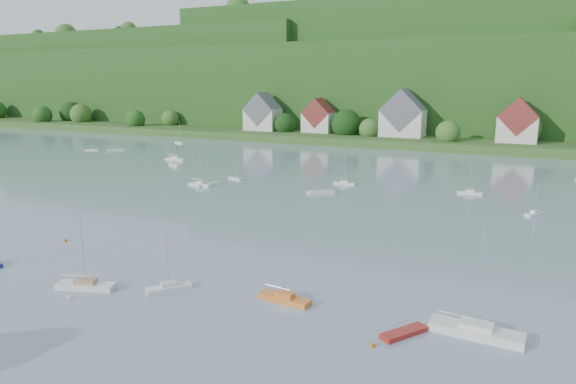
{
  "coord_description": "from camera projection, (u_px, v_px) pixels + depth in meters",
  "views": [
    {
      "loc": [
        49.59,
        -6.2,
        23.72
      ],
      "look_at": [
        10.68,
        75.0,
        4.0
      ],
      "focal_mm": 31.69,
      "sensor_mm": 36.0,
      "label": 1
    }
  ],
  "objects": [
    {
      "name": "village_building_1",
      "position": [
        319.0,
        118.0,
        208.75
      ],
      "size": [
        12.0,
        9.36,
        14.0
      ],
      "color": "beige",
      "rests_on": "far_shore_strip"
    },
    {
      "name": "near_sailboat_4",
      "position": [
        476.0,
        331.0,
        48.16
      ],
      "size": [
        8.75,
        2.92,
        11.64
      ],
      "rotation": [
        0.0,
        0.0,
        -0.06
      ],
      "color": "silver",
      "rests_on": "ground"
    },
    {
      "name": "village_building_3",
      "position": [
        518.0,
        124.0,
        174.31
      ],
      "size": [
        13.0,
        10.4,
        15.5
      ],
      "color": "beige",
      "rests_on": "far_shore_strip"
    },
    {
      "name": "forested_ridge",
      "position": [
        431.0,
        83.0,
        262.99
      ],
      "size": [
        620.0,
        181.22,
        69.89
      ],
      "color": "#174115",
      "rests_on": "ground"
    },
    {
      "name": "near_sailboat_2",
      "position": [
        86.0,
        285.0,
        59.17
      ],
      "size": [
        7.08,
        3.98,
        9.22
      ],
      "rotation": [
        0.0,
        0.0,
        0.32
      ],
      "color": "silver",
      "rests_on": "ground"
    },
    {
      "name": "far_sailboat_cluster",
      "position": [
        351.0,
        174.0,
        129.81
      ],
      "size": [
        199.28,
        68.33,
        8.71
      ],
      "color": "silver",
      "rests_on": "ground"
    },
    {
      "name": "mooring_buoy_3",
      "position": [
        65.0,
        241.0,
        76.84
      ],
      "size": [
        0.47,
        0.47,
        0.47
      ],
      "primitive_type": "sphere",
      "color": "#D55900",
      "rests_on": "ground"
    },
    {
      "name": "near_sailboat_3",
      "position": [
        169.0,
        287.0,
        58.76
      ],
      "size": [
        4.4,
        4.81,
        6.89
      ],
      "rotation": [
        0.0,
        0.0,
        0.86
      ],
      "color": "silver",
      "rests_on": "ground"
    },
    {
      "name": "village_building_2",
      "position": [
        403.0,
        117.0,
        192.77
      ],
      "size": [
        16.0,
        11.44,
        18.0
      ],
      "color": "beige",
      "rests_on": "far_shore_strip"
    },
    {
      "name": "mooring_buoy_1",
      "position": [
        70.0,
        298.0,
        56.71
      ],
      "size": [
        0.45,
        0.45,
        0.45
      ],
      "primitive_type": "sphere",
      "color": "silver",
      "rests_on": "ground"
    },
    {
      "name": "far_shore_strip",
      "position": [
        397.0,
        137.0,
        207.33
      ],
      "size": [
        600.0,
        60.0,
        3.0
      ],
      "primitive_type": "cube",
      "color": "#2D531F",
      "rests_on": "ground"
    },
    {
      "name": "near_sailboat_5",
      "position": [
        284.0,
        298.0,
        55.74
      ],
      "size": [
        6.1,
        2.21,
        8.07
      ],
      "rotation": [
        0.0,
        0.0,
        -0.09
      ],
      "color": "orange",
      "rests_on": "ground"
    },
    {
      "name": "village_building_0",
      "position": [
        263.0,
        115.0,
        217.38
      ],
      "size": [
        14.0,
        10.4,
        16.0
      ],
      "color": "beige",
      "rests_on": "far_shore_strip"
    },
    {
      "name": "near_sailboat_7",
      "position": [
        404.0,
        332.0,
        48.4
      ],
      "size": [
        3.94,
        4.96,
        6.78
      ],
      "rotation": [
        0.0,
        0.0,
        0.99
      ],
      "color": "maroon",
      "rests_on": "ground"
    },
    {
      "name": "mooring_buoy_2",
      "position": [
        373.0,
        347.0,
        46.36
      ],
      "size": [
        0.46,
        0.46,
        0.46
      ],
      "primitive_type": "sphere",
      "color": "#D55900",
      "rests_on": "ground"
    },
    {
      "name": "mooring_buoy_4",
      "position": [
        283.0,
        299.0,
        56.55
      ],
      "size": [
        0.46,
        0.46,
        0.46
      ],
      "primitive_type": "sphere",
      "color": "silver",
      "rests_on": "ground"
    }
  ]
}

